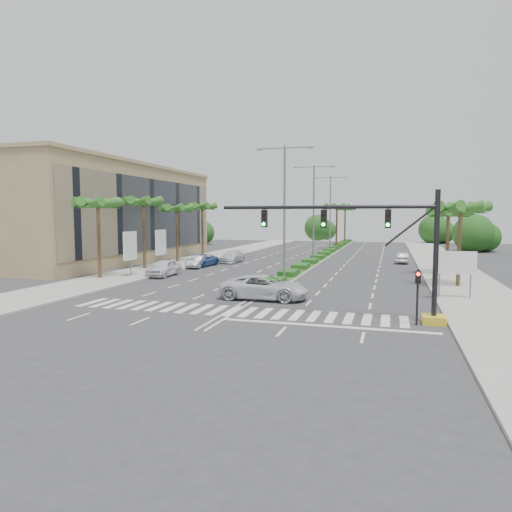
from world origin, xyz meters
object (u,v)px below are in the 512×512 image
at_px(car_parked_b, 197,262).
at_px(car_right, 402,258).
at_px(car_crossing, 264,287).
at_px(car_parked_a, 164,268).
at_px(car_parked_d, 232,257).
at_px(car_parked_c, 202,260).

height_order(car_parked_b, car_right, car_parked_b).
bearing_deg(car_right, car_crossing, 73.63).
relative_size(car_parked_a, car_crossing, 0.78).
distance_m(car_parked_a, car_right, 29.60).
height_order(car_parked_a, car_parked_b, car_parked_a).
bearing_deg(car_crossing, car_parked_b, 36.53).
distance_m(car_parked_a, car_parked_d, 14.46).
height_order(car_parked_c, car_right, car_parked_c).
bearing_deg(car_crossing, car_parked_c, 34.28).
bearing_deg(car_parked_a, car_parked_d, 82.11).
bearing_deg(car_parked_d, car_parked_c, -108.52).
relative_size(car_parked_b, car_crossing, 0.67).
bearing_deg(car_parked_d, car_right, 15.47).
bearing_deg(car_parked_c, car_crossing, -49.90).
distance_m(car_crossing, car_right, 30.08).
bearing_deg(car_parked_b, car_parked_a, -97.88).
bearing_deg(car_parked_b, car_parked_c, 84.39).
height_order(car_parked_b, car_parked_c, car_parked_c).
relative_size(car_parked_a, car_parked_b, 1.17).
bearing_deg(car_crossing, car_parked_d, 24.28).
bearing_deg(car_parked_c, car_right, 29.89).
relative_size(car_parked_c, car_crossing, 0.80).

